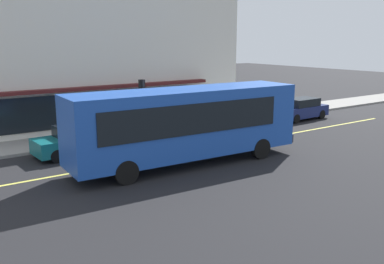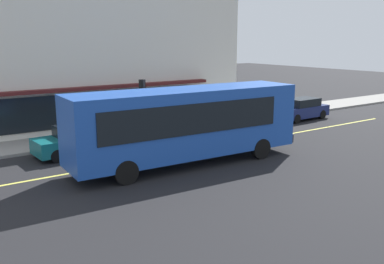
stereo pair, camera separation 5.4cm
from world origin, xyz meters
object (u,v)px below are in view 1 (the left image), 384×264
Objects in this scene: bus at (187,122)px; pedestrian_by_curb at (115,115)px; traffic_light at (142,93)px; car_teal at (79,140)px; car_navy at (300,109)px.

bus is 8.31m from pedestrian_by_curb.
car_teal is (-4.74, -2.01, -1.79)m from traffic_light.
bus is at bearing -100.64° from traffic_light.
car_navy is at bearing -15.79° from pedestrian_by_curb.
car_navy is at bearing -9.08° from traffic_light.
traffic_light is at bearing 170.92° from car_navy.
car_teal is at bearing -157.04° from traffic_light.
car_navy is 13.36m from pedestrian_by_curb.
bus is at bearing -91.36° from pedestrian_by_curb.
car_teal is at bearing -134.69° from pedestrian_by_curb.
car_navy and car_teal have the same top height.
car_navy is 2.76× the size of pedestrian_by_curb.
traffic_light is 5.45m from car_teal.
pedestrian_by_curb is (-12.85, 3.64, 0.35)m from car_navy.
car_teal is at bearing -179.59° from car_navy.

